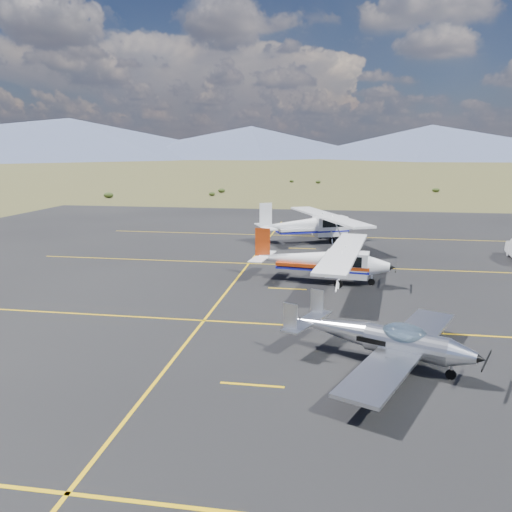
% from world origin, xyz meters
% --- Properties ---
extents(ground, '(1600.00, 1600.00, 0.00)m').
position_xyz_m(ground, '(0.00, 0.00, 0.00)').
color(ground, '#383D1C').
rests_on(ground, ground).
extents(apron, '(72.00, 72.00, 0.02)m').
position_xyz_m(apron, '(0.00, 7.00, 0.00)').
color(apron, black).
rests_on(apron, ground).
extents(aircraft_low_wing, '(6.47, 8.40, 1.88)m').
position_xyz_m(aircraft_low_wing, '(1.12, -1.27, 0.90)').
color(aircraft_low_wing, silver).
rests_on(aircraft_low_wing, apron).
extents(aircraft_cessna, '(6.76, 11.18, 2.82)m').
position_xyz_m(aircraft_cessna, '(-1.24, 9.21, 1.25)').
color(aircraft_cessna, white).
rests_on(aircraft_cessna, apron).
extents(aircraft_plain, '(9.13, 12.01, 3.16)m').
position_xyz_m(aircraft_plain, '(-2.41, 21.39, 1.40)').
color(aircraft_plain, white).
rests_on(aircraft_plain, apron).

